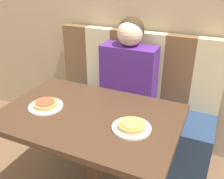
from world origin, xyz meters
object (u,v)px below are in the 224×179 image
at_px(person, 129,66).
at_px(pizza_right, 132,125).
at_px(plate_left, 46,106).
at_px(pizza_left, 45,104).
at_px(plate_right, 131,128).

height_order(person, pizza_right, person).
distance_m(person, pizza_right, 0.74).
bearing_deg(plate_left, pizza_left, -165.96).
xyz_separation_m(person, pizza_left, (-0.28, -0.69, -0.05)).
bearing_deg(pizza_left, pizza_right, 0.00).
height_order(pizza_left, pizza_right, same).
relative_size(person, plate_left, 3.53).
bearing_deg(pizza_left, plate_right, 0.00).
xyz_separation_m(person, plate_left, (-0.28, -0.69, -0.07)).
distance_m(plate_left, pizza_left, 0.02).
distance_m(pizza_left, pizza_right, 0.55).
relative_size(pizza_left, pizza_right, 1.00).
bearing_deg(pizza_left, person, 68.10).
relative_size(plate_left, pizza_left, 1.44).
distance_m(plate_left, pizza_right, 0.55).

